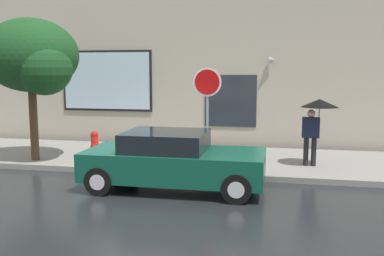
{
  "coord_description": "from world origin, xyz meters",
  "views": [
    {
      "loc": [
        3.31,
        -9.55,
        2.79
      ],
      "look_at": [
        1.01,
        1.8,
        1.2
      ],
      "focal_mm": 40.03,
      "sensor_mm": 36.0,
      "label": 1
    }
  ],
  "objects_px": {
    "fire_hydrant": "(95,145)",
    "pedestrian_with_umbrella": "(317,112)",
    "stop_sign": "(207,98)",
    "parked_car": "(173,161)",
    "street_tree": "(33,58)"
  },
  "relations": [
    {
      "from": "fire_hydrant",
      "to": "pedestrian_with_umbrella",
      "type": "height_order",
      "value": "pedestrian_with_umbrella"
    },
    {
      "from": "fire_hydrant",
      "to": "stop_sign",
      "type": "xyz_separation_m",
      "value": [
        3.47,
        -0.55,
        1.49
      ]
    },
    {
      "from": "parked_car",
      "to": "stop_sign",
      "type": "distance_m",
      "value": 2.2
    },
    {
      "from": "fire_hydrant",
      "to": "stop_sign",
      "type": "height_order",
      "value": "stop_sign"
    },
    {
      "from": "parked_car",
      "to": "fire_hydrant",
      "type": "distance_m",
      "value": 3.66
    },
    {
      "from": "parked_car",
      "to": "stop_sign",
      "type": "bearing_deg",
      "value": 71.86
    },
    {
      "from": "street_tree",
      "to": "stop_sign",
      "type": "bearing_deg",
      "value": 0.34
    },
    {
      "from": "pedestrian_with_umbrella",
      "to": "street_tree",
      "type": "distance_m",
      "value": 8.06
    },
    {
      "from": "parked_car",
      "to": "street_tree",
      "type": "distance_m",
      "value": 5.32
    },
    {
      "from": "fire_hydrant",
      "to": "stop_sign",
      "type": "relative_size",
      "value": 0.31
    },
    {
      "from": "parked_car",
      "to": "fire_hydrant",
      "type": "xyz_separation_m",
      "value": [
        -2.94,
        2.18,
        -0.12
      ]
    },
    {
      "from": "pedestrian_with_umbrella",
      "to": "street_tree",
      "type": "relative_size",
      "value": 0.45
    },
    {
      "from": "parked_car",
      "to": "fire_hydrant",
      "type": "height_order",
      "value": "parked_car"
    },
    {
      "from": "fire_hydrant",
      "to": "stop_sign",
      "type": "bearing_deg",
      "value": -9.05
    },
    {
      "from": "fire_hydrant",
      "to": "pedestrian_with_umbrella",
      "type": "distance_m",
      "value": 6.45
    }
  ]
}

